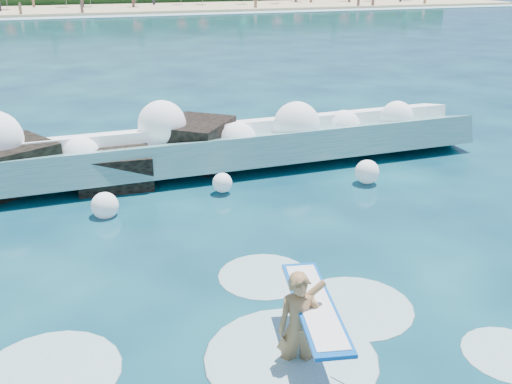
{
  "coord_description": "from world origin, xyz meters",
  "views": [
    {
      "loc": [
        -2.47,
        -8.98,
        5.84
      ],
      "look_at": [
        1.5,
        2.0,
        1.2
      ],
      "focal_mm": 40.0,
      "sensor_mm": 36.0,
      "label": 1
    }
  ],
  "objects": [
    {
      "name": "beach",
      "position": [
        0.0,
        78.0,
        0.2
      ],
      "size": [
        140.0,
        20.0,
        0.4
      ],
      "primitive_type": "cube",
      "color": "tan",
      "rests_on": "ground"
    },
    {
      "name": "wave_spray",
      "position": [
        0.75,
        7.33,
        1.09
      ],
      "size": [
        15.61,
        4.62,
        2.26
      ],
      "color": "white",
      "rests_on": "ground"
    },
    {
      "name": "wet_band",
      "position": [
        0.0,
        67.0,
        0.04
      ],
      "size": [
        140.0,
        5.0,
        0.08
      ],
      "primitive_type": "cube",
      "color": "silver",
      "rests_on": "ground"
    },
    {
      "name": "breaking_wave",
      "position": [
        1.42,
        7.36,
        0.55
      ],
      "size": [
        18.36,
        2.84,
        1.58
      ],
      "color": "teal",
      "rests_on": "ground"
    },
    {
      "name": "surf_foam",
      "position": [
        0.23,
        -1.74,
        0.0
      ],
      "size": [
        8.92,
        6.01,
        0.14
      ],
      "color": "silver",
      "rests_on": "ground"
    },
    {
      "name": "surfer_with_board",
      "position": [
        0.74,
        -2.24,
        0.7
      ],
      "size": [
        1.25,
        3.04,
        1.9
      ],
      "color": "#997147",
      "rests_on": "ground"
    },
    {
      "name": "rock_cluster",
      "position": [
        -1.44,
        7.47,
        0.5
      ],
      "size": [
        8.78,
        3.51,
        1.58
      ],
      "color": "black",
      "rests_on": "ground"
    },
    {
      "name": "ground",
      "position": [
        0.0,
        0.0,
        0.0
      ],
      "size": [
        200.0,
        200.0,
        0.0
      ],
      "primitive_type": "plane",
      "color": "#07233C",
      "rests_on": "ground"
    }
  ]
}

